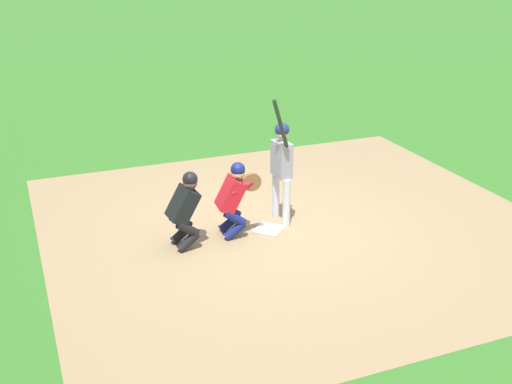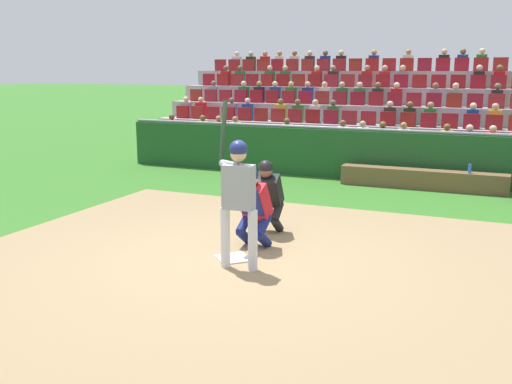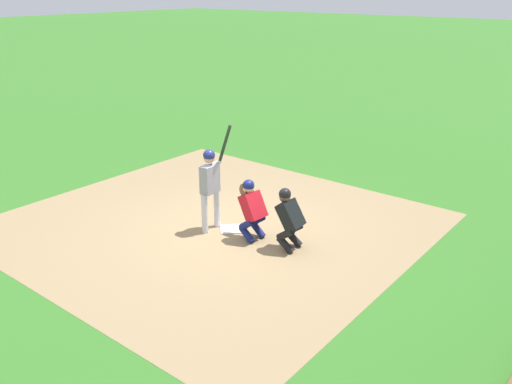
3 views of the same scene
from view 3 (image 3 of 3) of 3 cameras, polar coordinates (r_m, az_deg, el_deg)
name	(u,v)px [view 3 (image 3 of 3)]	position (r m, az deg, el deg)	size (l,w,h in m)	color
ground_plane	(231,230)	(11.46, -2.68, -4.00)	(160.00, 160.00, 0.00)	#326E24
infield_dirt_patch	(214,223)	(11.77, -4.52, -3.33)	(7.88, 8.31, 0.01)	#947A55
home_plate_marker	(231,229)	(11.45, -2.68, -3.93)	(0.44, 0.44, 0.02)	white
batter_at_plate	(211,181)	(11.08, -4.84, 1.20)	(0.63, 0.45, 2.26)	silver
catcher_crouching	(251,206)	(10.79, -0.50, -1.50)	(0.49, 0.71, 1.27)	navy
home_plate_umpire	(289,216)	(10.40, 3.50, -2.58)	(0.49, 0.52, 1.26)	black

